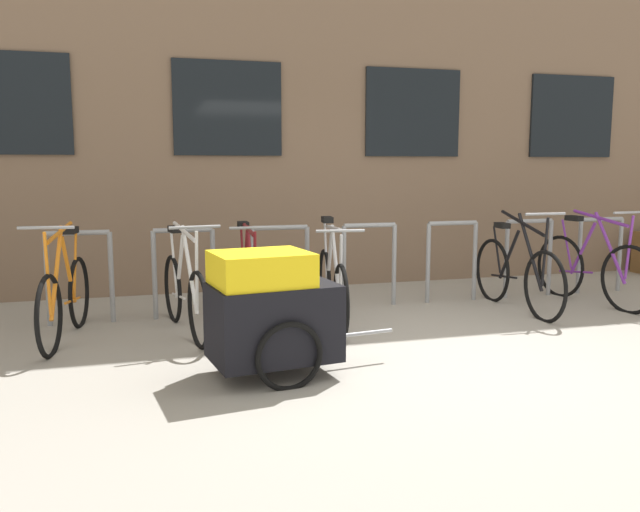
{
  "coord_description": "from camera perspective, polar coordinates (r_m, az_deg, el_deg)",
  "views": [
    {
      "loc": [
        -2.28,
        -4.71,
        1.54
      ],
      "look_at": [
        -0.5,
        1.6,
        0.62
      ],
      "focal_mm": 36.27,
      "sensor_mm": 36.0,
      "label": 1
    }
  ],
  "objects": [
    {
      "name": "bike_rack",
      "position": [
        7.11,
        4.37,
        0.0
      ],
      "size": [
        6.64,
        0.05,
        0.92
      ],
      "color": "gray",
      "rests_on": "ground"
    },
    {
      "name": "bike_trailer",
      "position": [
        4.75,
        -4.37,
        -4.87
      ],
      "size": [
        1.48,
        0.76,
        0.95
      ],
      "color": "black",
      "rests_on": "ground"
    },
    {
      "name": "bicycle_maroon",
      "position": [
        6.33,
        -6.35,
        -2.74
      ],
      "size": [
        0.44,
        1.68,
        1.03
      ],
      "color": "black",
      "rests_on": "ground"
    },
    {
      "name": "bicycle_orange",
      "position": [
        6.18,
        -21.57,
        -3.4
      ],
      "size": [
        0.44,
        1.68,
        1.08
      ],
      "color": "black",
      "rests_on": "ground"
    },
    {
      "name": "bicycle_white",
      "position": [
        6.12,
        -11.87,
        -3.16
      ],
      "size": [
        0.44,
        1.71,
        1.06
      ],
      "color": "black",
      "rests_on": "ground"
    },
    {
      "name": "bicycle_purple",
      "position": [
        7.87,
        22.91,
        -1.02
      ],
      "size": [
        0.44,
        1.72,
        1.09
      ],
      "color": "black",
      "rests_on": "ground"
    },
    {
      "name": "bicycle_silver",
      "position": [
        6.31,
        1.08,
        -2.61
      ],
      "size": [
        0.44,
        1.7,
        1.05
      ],
      "color": "black",
      "rests_on": "ground"
    },
    {
      "name": "bicycle_black",
      "position": [
        7.25,
        16.97,
        -1.5
      ],
      "size": [
        0.44,
        1.78,
        1.1
      ],
      "color": "black",
      "rests_on": "ground"
    },
    {
      "name": "storefront_building",
      "position": [
        11.22,
        -3.99,
        17.41
      ],
      "size": [
        28.0,
        5.88,
        6.78
      ],
      "color": "#7A604C",
      "rests_on": "ground"
    },
    {
      "name": "ground_plane",
      "position": [
        5.45,
        9.76,
        -8.57
      ],
      "size": [
        42.0,
        42.0,
        0.0
      ],
      "primitive_type": "plane",
      "color": "#9E998E"
    }
  ]
}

